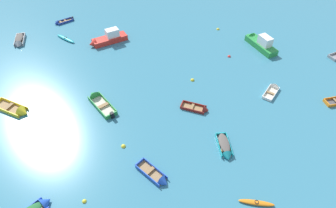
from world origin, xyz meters
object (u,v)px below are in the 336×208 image
(rowboat_blue_cluster_outer, at_px, (158,178))
(kayak_orange_back_row_right, at_px, (256,203))
(rowboat_yellow_back_row_left, at_px, (18,111))
(rowboat_white_midfield_right, at_px, (274,89))
(motor_launch_green_midfield_left, at_px, (260,42))
(rowboat_deep_blue_center, at_px, (60,22))
(kayak_turquoise_foreground_center, at_px, (66,39))
(rowboat_maroon_far_left, at_px, (201,109))
(rowboat_turquoise_near_camera, at_px, (225,148))
(mooring_buoy_between_boats_right, at_px, (123,146))
(rowboat_green_near_left, at_px, (97,100))
(rowboat_grey_outer_right, at_px, (19,41))
(motor_launch_red_cluster_inner, at_px, (107,39))
(mooring_buoy_central, at_px, (84,201))
(mooring_buoy_trailing, at_px, (229,57))
(mooring_buoy_between_boats_left, at_px, (192,80))
(mooring_buoy_far_field, at_px, (218,29))

(rowboat_blue_cluster_outer, xyz_separation_m, kayak_orange_back_row_right, (8.30, -0.59, -0.04))
(kayak_orange_back_row_right, distance_m, rowboat_yellow_back_row_left, 25.40)
(rowboat_white_midfield_right, height_order, motor_launch_green_midfield_left, motor_launch_green_midfield_left)
(rowboat_deep_blue_center, distance_m, rowboat_yellow_back_row_left, 19.38)
(kayak_orange_back_row_right, relative_size, rowboat_white_midfield_right, 0.90)
(kayak_turquoise_foreground_center, relative_size, rowboat_deep_blue_center, 1.29)
(rowboat_white_midfield_right, distance_m, rowboat_maroon_far_left, 9.39)
(kayak_turquoise_foreground_center, relative_size, rowboat_turquoise_near_camera, 1.09)
(kayak_orange_back_row_right, bearing_deg, rowboat_deep_blue_center, 140.46)
(rowboat_maroon_far_left, bearing_deg, mooring_buoy_between_boats_right, -136.35)
(rowboat_green_near_left, bearing_deg, rowboat_grey_outer_right, 149.38)
(rowboat_maroon_far_left, bearing_deg, rowboat_yellow_back_row_left, -167.57)
(kayak_turquoise_foreground_center, distance_m, motor_launch_green_midfield_left, 27.52)
(rowboat_deep_blue_center, xyz_separation_m, motor_launch_red_cluster_inner, (9.17, -3.74, 0.44))
(rowboat_yellow_back_row_left, xyz_separation_m, mooring_buoy_central, (11.05, -8.14, -0.19))
(mooring_buoy_central, bearing_deg, kayak_turquoise_foreground_center, 119.31)
(rowboat_green_near_left, distance_m, motor_launch_green_midfield_left, 23.37)
(rowboat_blue_cluster_outer, height_order, rowboat_white_midfield_right, rowboat_blue_cluster_outer)
(rowboat_grey_outer_right, height_order, motor_launch_red_cluster_inner, motor_launch_red_cluster_inner)
(rowboat_grey_outer_right, xyz_separation_m, rowboat_deep_blue_center, (2.99, 6.45, -0.19))
(rowboat_white_midfield_right, bearing_deg, mooring_buoy_between_boats_right, -141.87)
(rowboat_deep_blue_center, bearing_deg, rowboat_blue_cluster_outer, -48.27)
(rowboat_yellow_back_row_left, xyz_separation_m, mooring_buoy_trailing, (21.62, 14.98, -0.19))
(rowboat_blue_cluster_outer, distance_m, rowboat_green_near_left, 12.05)
(rowboat_turquoise_near_camera, xyz_separation_m, mooring_buoy_between_boats_right, (-9.56, -1.50, -0.29))
(mooring_buoy_between_boats_left, xyz_separation_m, mooring_buoy_far_field, (2.09, 12.80, 0.00))
(rowboat_blue_cluster_outer, bearing_deg, rowboat_yellow_back_row_left, 163.45)
(kayak_turquoise_foreground_center, xyz_separation_m, rowboat_green_near_left, (9.36, -11.26, 0.05))
(rowboat_turquoise_near_camera, relative_size, mooring_buoy_far_field, 7.17)
(kayak_turquoise_foreground_center, height_order, mooring_buoy_trailing, kayak_turquoise_foreground_center)
(mooring_buoy_trailing, bearing_deg, rowboat_white_midfield_right, -46.64)
(mooring_buoy_between_boats_right, xyz_separation_m, mooring_buoy_trailing, (9.19, 17.13, 0.00))
(mooring_buoy_central, bearing_deg, rowboat_turquoise_near_camera, 34.40)
(mooring_buoy_far_field, distance_m, mooring_buoy_between_boats_right, 25.06)
(rowboat_maroon_far_left, bearing_deg, rowboat_white_midfield_right, 32.71)
(rowboat_blue_cluster_outer, bearing_deg, mooring_buoy_central, -149.30)
(rowboat_deep_blue_center, distance_m, mooring_buoy_far_field, 24.46)
(mooring_buoy_between_boats_left, bearing_deg, rowboat_turquoise_near_camera, -65.26)
(rowboat_blue_cluster_outer, xyz_separation_m, mooring_buoy_central, (-5.45, -3.23, -0.17))
(motor_launch_red_cluster_inner, xyz_separation_m, mooring_buoy_central, (6.54, -23.22, -0.59))
(kayak_turquoise_foreground_center, height_order, rowboat_grey_outer_right, rowboat_grey_outer_right)
(rowboat_maroon_far_left, distance_m, motor_launch_green_midfield_left, 15.53)
(kayak_orange_back_row_right, xyz_separation_m, mooring_buoy_central, (-13.74, -2.64, -0.13))
(rowboat_maroon_far_left, xyz_separation_m, mooring_buoy_between_boats_left, (-1.58, 4.85, -0.15))
(kayak_orange_back_row_right, distance_m, rowboat_turquoise_near_camera, 5.60)
(rowboat_green_near_left, distance_m, rowboat_grey_outer_right, 17.80)
(rowboat_white_midfield_right, height_order, mooring_buoy_far_field, rowboat_white_midfield_right)
(rowboat_blue_cluster_outer, height_order, mooring_buoy_far_field, rowboat_blue_cluster_outer)
(mooring_buoy_between_boats_right, bearing_deg, rowboat_yellow_back_row_left, 170.19)
(rowboat_yellow_back_row_left, bearing_deg, rowboat_green_near_left, 23.28)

